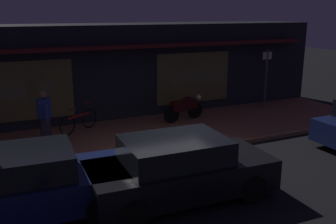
{
  "coord_description": "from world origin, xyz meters",
  "views": [
    {
      "loc": [
        -4.08,
        -8.24,
        4.05
      ],
      "look_at": [
        0.87,
        2.4,
        0.95
      ],
      "focal_mm": 40.6,
      "sensor_mm": 36.0,
      "label": 1
    }
  ],
  "objects": [
    {
      "name": "sign_post",
      "position": [
        6.3,
        4.32,
        1.51
      ],
      "size": [
        0.44,
        0.09,
        2.4
      ],
      "color": "#47474C",
      "rests_on": "sidewalk_slab"
    },
    {
      "name": "motorcycle",
      "position": [
        2.21,
        3.83,
        0.65
      ],
      "size": [
        1.69,
        0.62,
        0.97
      ],
      "color": "black",
      "rests_on": "sidewalk_slab"
    },
    {
      "name": "sidewalk_slab",
      "position": [
        0.0,
        3.0,
        0.07
      ],
      "size": [
        18.0,
        4.0,
        0.15
      ],
      "primitive_type": "cube",
      "color": "brown",
      "rests_on": "ground_plane"
    },
    {
      "name": "storefront_building",
      "position": [
        0.0,
        6.39,
        1.8
      ],
      "size": [
        18.0,
        3.3,
        3.6
      ],
      "color": "black",
      "rests_on": "ground_plane"
    },
    {
      "name": "parked_car_near",
      "position": [
        -3.77,
        -0.72,
        0.7
      ],
      "size": [
        4.2,
        2.0,
        1.42
      ],
      "color": "black",
      "rests_on": "ground_plane"
    },
    {
      "name": "ground_plane",
      "position": [
        0.0,
        0.0,
        0.0
      ],
      "size": [
        60.0,
        60.0,
        0.0
      ],
      "primitive_type": "plane",
      "color": "black"
    },
    {
      "name": "parked_car_far",
      "position": [
        -0.59,
        -1.31,
        0.7
      ],
      "size": [
        4.16,
        1.89,
        1.42
      ],
      "color": "black",
      "rests_on": "ground_plane"
    },
    {
      "name": "person_photographer",
      "position": [
        -2.82,
        3.17,
        1.03
      ],
      "size": [
        0.4,
        0.62,
        1.67
      ],
      "color": "#28232D",
      "rests_on": "sidewalk_slab"
    },
    {
      "name": "bicycle_parked",
      "position": [
        -1.64,
        4.09,
        0.51
      ],
      "size": [
        1.44,
        0.9,
        0.91
      ],
      "color": "black",
      "rests_on": "sidewalk_slab"
    }
  ]
}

